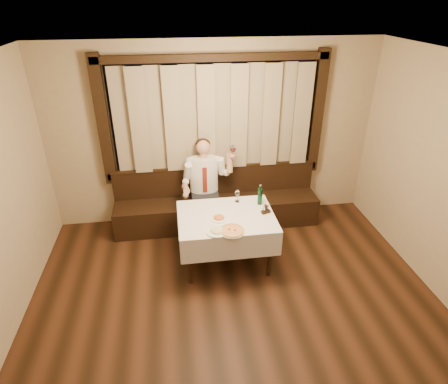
{
  "coord_description": "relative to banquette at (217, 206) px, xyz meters",
  "views": [
    {
      "loc": [
        -0.63,
        -2.43,
        3.36
      ],
      "look_at": [
        0.0,
        1.9,
        1.0
      ],
      "focal_mm": 30.0,
      "sensor_mm": 36.0,
      "label": 1
    }
  ],
  "objects": [
    {
      "name": "room",
      "position": [
        -0.0,
        -1.75,
        1.19
      ],
      "size": [
        5.01,
        6.01,
        2.81
      ],
      "color": "black",
      "rests_on": "ground"
    },
    {
      "name": "banquette",
      "position": [
        0.0,
        0.0,
        0.0
      ],
      "size": [
        3.2,
        0.61,
        0.94
      ],
      "color": "black",
      "rests_on": "ground"
    },
    {
      "name": "dining_table",
      "position": [
        0.0,
        -1.02,
        0.34
      ],
      "size": [
        1.27,
        0.97,
        0.76
      ],
      "color": "black",
      "rests_on": "ground"
    },
    {
      "name": "pizza",
      "position": [
        0.01,
        -1.4,
        0.46
      ],
      "size": [
        0.32,
        0.32,
        0.03
      ],
      "rotation": [
        0.0,
        0.0,
        -0.36
      ],
      "color": "white",
      "rests_on": "dining_table"
    },
    {
      "name": "pasta_red",
      "position": [
        -0.1,
        -1.09,
        0.48
      ],
      "size": [
        0.24,
        0.24,
        0.08
      ],
      "rotation": [
        0.0,
        0.0,
        -0.21
      ],
      "color": "white",
      "rests_on": "dining_table"
    },
    {
      "name": "pasta_cream",
      "position": [
        -0.17,
        -1.38,
        0.49
      ],
      "size": [
        0.28,
        0.28,
        0.1
      ],
      "rotation": [
        0.0,
        0.0,
        -0.21
      ],
      "color": "white",
      "rests_on": "dining_table"
    },
    {
      "name": "green_bottle",
      "position": [
        0.5,
        -0.79,
        0.57
      ],
      "size": [
        0.06,
        0.06,
        0.3
      ],
      "rotation": [
        0.0,
        0.0,
        0.11
      ],
      "color": "#0E4321",
      "rests_on": "dining_table"
    },
    {
      "name": "table_wine_glass",
      "position": [
        0.21,
        -0.68,
        0.58
      ],
      "size": [
        0.07,
        0.07,
        0.18
      ],
      "rotation": [
        0.0,
        0.0,
        -0.15
      ],
      "color": "white",
      "rests_on": "dining_table"
    },
    {
      "name": "cruet_caddy",
      "position": [
        0.53,
        -1.04,
        0.49
      ],
      "size": [
        0.13,
        0.09,
        0.12
      ],
      "rotation": [
        0.0,
        0.0,
        0.36
      ],
      "color": "black",
      "rests_on": "dining_table"
    },
    {
      "name": "seated_man",
      "position": [
        -0.19,
        -0.09,
        0.53
      ],
      "size": [
        0.81,
        0.6,
        1.45
      ],
      "color": "black",
      "rests_on": "ground"
    }
  ]
}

